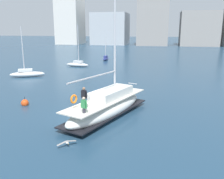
{
  "coord_description": "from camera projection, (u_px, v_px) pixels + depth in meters",
  "views": [
    {
      "loc": [
        6.24,
        -18.05,
        7.04
      ],
      "look_at": [
        1.82,
        2.73,
        1.8
      ],
      "focal_mm": 39.99,
      "sensor_mm": 36.0,
      "label": 1
    }
  ],
  "objects": [
    {
      "name": "seagull",
      "position": [
        67.0,
        142.0,
        15.12
      ],
      "size": [
        0.97,
        0.99,
        0.18
      ],
      "color": "silver",
      "rests_on": "ground"
    },
    {
      "name": "waterfront_buildings",
      "position": [
        150.0,
        24.0,
        105.63
      ],
      "size": [
        84.97,
        16.66,
        23.44
      ],
      "color": "silver",
      "rests_on": "ground"
    },
    {
      "name": "moored_sloop_far",
      "position": [
        77.0,
        64.0,
        46.77
      ],
      "size": [
        4.56,
        1.57,
        7.65
      ],
      "color": "silver",
      "rests_on": "ground"
    },
    {
      "name": "moored_cutter_right",
      "position": [
        27.0,
        73.0,
        36.88
      ],
      "size": [
        4.97,
        3.24,
        7.29
      ],
      "color": "white",
      "rests_on": "ground"
    },
    {
      "name": "moored_cutter_left",
      "position": [
        106.0,
        58.0,
        56.32
      ],
      "size": [
        0.92,
        3.81,
        5.81
      ],
      "color": "navy",
      "rests_on": "ground"
    },
    {
      "name": "main_sailboat",
      "position": [
        107.0,
        106.0,
        20.25
      ],
      "size": [
        5.61,
        9.83,
        13.09
      ],
      "color": "white",
      "rests_on": "ground"
    },
    {
      "name": "mooring_buoy",
      "position": [
        25.0,
        103.0,
        23.38
      ],
      "size": [
        0.7,
        0.7,
        0.95
      ],
      "color": "#EA4C19",
      "rests_on": "ground"
    },
    {
      "name": "ground_plane",
      "position": [
        83.0,
        118.0,
        20.08
      ],
      "size": [
        400.0,
        400.0,
        0.0
      ],
      "primitive_type": "plane",
      "color": "navy"
    }
  ]
}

